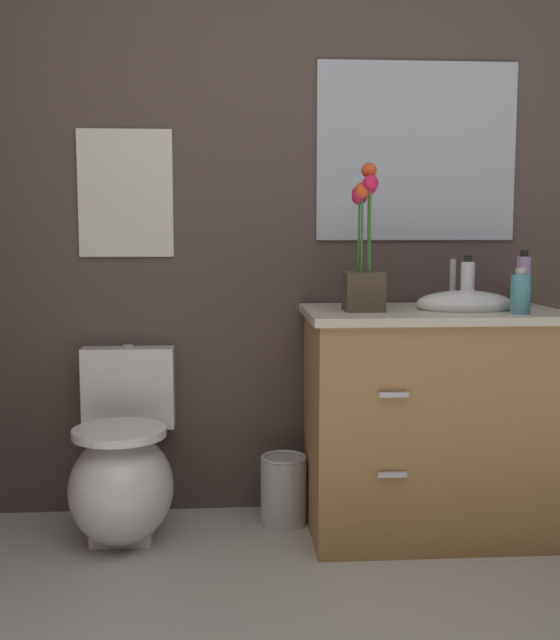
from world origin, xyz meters
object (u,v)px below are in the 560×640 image
(trash_bin, at_px, (284,489))
(wall_poster, at_px, (126,193))
(soap_bottle, at_px, (523,280))
(hand_wash_bottle, at_px, (468,284))
(wall_mirror, at_px, (417,152))
(toilet, at_px, (123,473))
(flower_vase, at_px, (364,262))
(vanity_cabinet, at_px, (431,419))
(lotion_bottle, at_px, (520,293))

(trash_bin, xyz_separation_m, wall_poster, (-0.61, 0.18, 1.15))
(soap_bottle, relative_size, wall_poster, 0.44)
(hand_wash_bottle, xyz_separation_m, wall_mirror, (-0.14, 0.26, 0.51))
(soap_bottle, bearing_deg, wall_mirror, 153.17)
(wall_mirror, bearing_deg, hand_wash_bottle, -61.94)
(soap_bottle, height_order, wall_poster, wall_poster)
(toilet, distance_m, trash_bin, 0.62)
(hand_wash_bottle, distance_m, wall_mirror, 0.59)
(flower_vase, bearing_deg, soap_bottle, 11.55)
(toilet, relative_size, wall_poster, 1.40)
(vanity_cabinet, xyz_separation_m, hand_wash_bottle, (0.14, 0.03, 0.50))
(trash_bin, distance_m, wall_poster, 1.31)
(soap_bottle, distance_m, hand_wash_bottle, 0.25)
(flower_vase, height_order, wall_poster, wall_poster)
(wall_poster, height_order, wall_mirror, wall_mirror)
(trash_bin, bearing_deg, flower_vase, -26.55)
(toilet, relative_size, trash_bin, 2.54)
(vanity_cabinet, bearing_deg, toilet, 178.69)
(flower_vase, distance_m, hand_wash_bottle, 0.42)
(wall_poster, bearing_deg, flower_vase, -20.05)
(flower_vase, height_order, lotion_bottle, flower_vase)
(vanity_cabinet, height_order, trash_bin, vanity_cabinet)
(vanity_cabinet, xyz_separation_m, lotion_bottle, (0.26, -0.17, 0.48))
(soap_bottle, xyz_separation_m, lotion_bottle, (-0.11, -0.27, -0.03))
(flower_vase, bearing_deg, trash_bin, 153.45)
(wall_poster, relative_size, wall_mirror, 0.62)
(wall_mirror, bearing_deg, flower_vase, -129.20)
(hand_wash_bottle, xyz_separation_m, trash_bin, (-0.68, 0.08, -0.80))
(lotion_bottle, bearing_deg, soap_bottle, 67.26)
(trash_bin, bearing_deg, wall_mirror, 18.67)
(trash_bin, relative_size, wall_mirror, 0.34)
(hand_wash_bottle, height_order, wall_mirror, wall_mirror)
(vanity_cabinet, height_order, wall_mirror, wall_mirror)
(hand_wash_bottle, distance_m, wall_poster, 1.36)
(toilet, height_order, hand_wash_bottle, hand_wash_bottle)
(hand_wash_bottle, xyz_separation_m, wall_poster, (-1.29, 0.26, 0.34))
(hand_wash_bottle, relative_size, wall_poster, 0.40)
(wall_poster, bearing_deg, soap_bottle, -7.15)
(vanity_cabinet, distance_m, trash_bin, 0.63)
(wall_mirror, bearing_deg, soap_bottle, -26.83)
(toilet, xyz_separation_m, wall_poster, (0.00, 0.27, 1.04))
(toilet, bearing_deg, lotion_bottle, -7.81)
(hand_wash_bottle, relative_size, trash_bin, 0.73)
(vanity_cabinet, bearing_deg, hand_wash_bottle, 13.47)
(lotion_bottle, bearing_deg, wall_poster, 161.94)
(vanity_cabinet, xyz_separation_m, trash_bin, (-0.55, 0.11, -0.30))
(soap_bottle, height_order, lotion_bottle, soap_bottle)
(lotion_bottle, bearing_deg, trash_bin, 161.04)
(flower_vase, xyz_separation_m, lotion_bottle, (0.53, -0.14, -0.11))
(vanity_cabinet, bearing_deg, flower_vase, -173.72)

